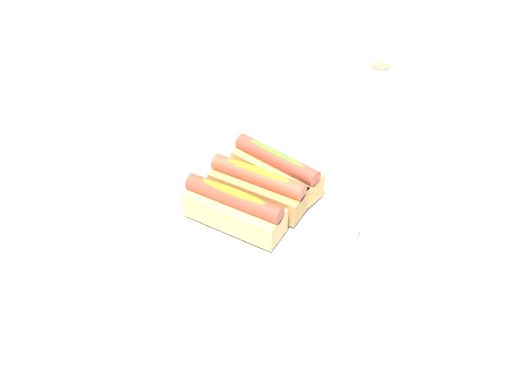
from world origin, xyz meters
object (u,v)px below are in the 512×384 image
at_px(hotdog_side, 276,169).
at_px(water_glass, 414,283).
at_px(hotdog_front, 234,208).
at_px(hotdog_back, 256,188).
at_px(paper_towel_roll, 375,99).
at_px(serving_bowl, 256,208).

height_order(hotdog_side, water_glass, hotdog_side).
bearing_deg(hotdog_side, water_glass, -7.99).
distance_m(hotdog_front, hotdog_back, 0.06).
xyz_separation_m(hotdog_front, hotdog_back, (-0.01, 0.05, 0.00)).
distance_m(hotdog_side, paper_towel_roll, 0.27).
bearing_deg(water_glass, hotdog_back, -176.41).
bearing_deg(hotdog_front, water_glass, 15.52).
distance_m(serving_bowl, hotdog_side, 0.07).
distance_m(hotdog_front, hotdog_side, 0.11).
height_order(serving_bowl, water_glass, water_glass).
xyz_separation_m(hotdog_back, water_glass, (0.26, 0.02, -0.02)).
relative_size(hotdog_front, water_glass, 1.75).
bearing_deg(hotdog_back, serving_bowl, -7.91).
relative_size(hotdog_side, paper_towel_roll, 1.14).
bearing_deg(serving_bowl, water_glass, 3.59).
height_order(water_glass, paper_towel_roll, paper_towel_roll).
bearing_deg(paper_towel_roll, hotdog_front, -88.09).
bearing_deg(hotdog_back, water_glass, 3.59).
distance_m(serving_bowl, water_glass, 0.26).
height_order(hotdog_side, paper_towel_roll, paper_towel_roll).
bearing_deg(paper_towel_roll, hotdog_back, -89.10).
bearing_deg(paper_towel_roll, hotdog_side, -90.52).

